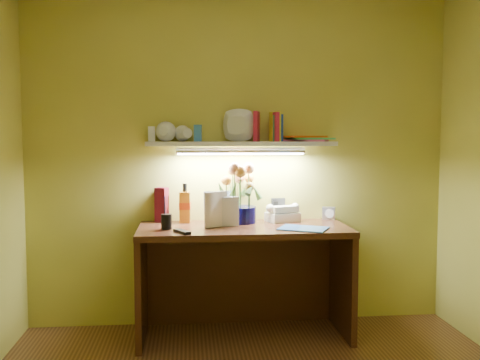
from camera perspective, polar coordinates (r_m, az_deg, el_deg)
The scene contains 13 objects.
desk at distance 3.66m, azimuth 0.41°, elevation -10.78°, with size 1.40×0.60×0.75m, color #351B0E.
flower_bouquet at distance 3.71m, azimuth 0.00°, elevation -1.57°, with size 0.25×0.25×0.39m, color #070632, non-canonical shape.
telephone at distance 3.79m, azimuth 4.57°, elevation -3.48°, with size 0.21×0.16×0.13m, color white, non-canonical shape.
desk_clock at distance 3.93m, azimuth 9.44°, elevation -3.52°, with size 0.09×0.05×0.09m, color silver.
whisky_bottle at distance 3.74m, azimuth -5.89°, elevation -2.46°, with size 0.07×0.07×0.27m, color #BA6411, non-canonical shape.
whisky_box at distance 3.79m, azimuth -8.35°, elevation -2.63°, with size 0.08×0.08×0.24m, color #540D1B.
pen_cup at distance 3.49m, azimuth -7.85°, elevation -3.87°, with size 0.07×0.07×0.17m, color black.
art_card at distance 3.73m, azimuth -2.14°, elevation -2.89°, with size 0.22×0.04×0.22m, color white, non-canonical shape.
tv_remote at distance 3.36m, azimuth -6.20°, elevation -5.49°, with size 0.04×0.16×0.02m, color black.
blue_folder at distance 3.50m, azimuth 6.77°, elevation -5.16°, with size 0.30×0.22×0.01m, color #3675C9.
desk_book_a at distance 3.48m, azimuth -3.79°, elevation -3.26°, with size 0.18×0.02×0.24m, color white.
desk_book_b at distance 3.55m, azimuth -2.43°, elevation -3.43°, with size 0.15×0.02×0.20m, color silver.
wall_shelf at distance 3.71m, azimuth 0.12°, elevation 4.49°, with size 1.30×0.37×0.24m.
Camera 1 is at (-0.37, -2.31, 1.34)m, focal length 40.00 mm.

